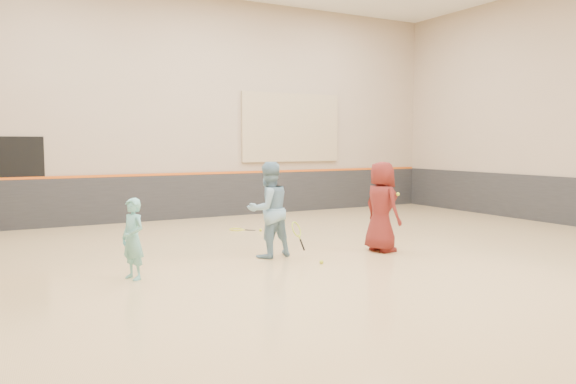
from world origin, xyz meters
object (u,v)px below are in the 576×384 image
girl (133,239)px  spare_racket (236,229)px  instructor (268,210)px  young_man (382,207)px

girl → spare_racket: size_ratio=1.61×
instructor → young_man: instructor is taller
instructor → young_man: (2.12, -0.54, -0.01)m
girl → spare_racket: bearing=116.8°
young_man → spare_racket: young_man is taller
instructor → young_man: size_ratio=1.01×
girl → young_man: 4.65m
young_man → spare_racket: bearing=16.4°
young_man → instructor: bearing=71.9°
spare_racket → instructor: bearing=-103.3°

